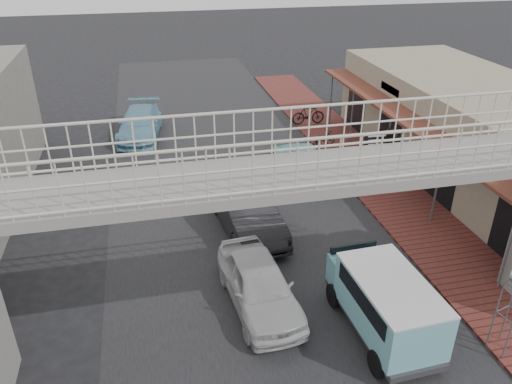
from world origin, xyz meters
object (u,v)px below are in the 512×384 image
angkot_far (140,123)px  arrow_sign (393,141)px  white_hatchback (259,284)px  angkot_van (386,298)px  angkot_curb (303,160)px  motorcycle_far (308,114)px  motorcycle_near (322,139)px  dark_sedan (246,210)px

angkot_far → arrow_sign: 13.52m
white_hatchback → angkot_far: 15.03m
angkot_van → arrow_sign: arrow_sign is taller
angkot_curb → angkot_van: (-1.04, -10.39, 0.60)m
angkot_van → motorcycle_far: angkot_van is taller
motorcycle_near → motorcycle_far: (0.41, 3.41, 0.14)m
motorcycle_near → motorcycle_far: bearing=-23.6°
motorcycle_near → motorcycle_far: motorcycle_far is taller
white_hatchback → angkot_curb: white_hatchback is taller
angkot_van → angkot_far: bearing=107.6°
dark_sedan → arrow_sign: arrow_sign is taller
arrow_sign → white_hatchback: bearing=-136.9°
angkot_van → motorcycle_far: 16.55m
dark_sedan → motorcycle_near: (5.30, 6.68, -0.29)m
dark_sedan → angkot_curb: bearing=44.4°
dark_sedan → angkot_far: dark_sedan is taller
white_hatchback → motorcycle_near: size_ratio=2.65×
dark_sedan → arrow_sign: 6.75m
angkot_far → motorcycle_far: size_ratio=2.71×
angkot_curb → arrow_sign: bearing=132.2°
angkot_van → motorcycle_near: (2.80, 12.82, -0.68)m
angkot_van → dark_sedan: bearing=109.6°
motorcycle_far → arrow_sign: 8.77m
angkot_curb → motorcycle_far: bearing=-114.4°
dark_sedan → arrow_sign: bearing=7.5°
angkot_curb → motorcycle_near: (1.76, 2.43, -0.08)m
angkot_curb → arrow_sign: arrow_sign is taller
white_hatchback → angkot_curb: 9.39m
arrow_sign → angkot_far: bearing=141.4°
angkot_far → arrow_sign: (9.99, -8.97, 1.62)m
motorcycle_near → angkot_far: bearing=50.0°
white_hatchback → arrow_sign: bearing=34.9°
angkot_far → motorcycle_near: 9.67m
motorcycle_far → motorcycle_near: bearing=173.4°
dark_sedan → motorcycle_far: size_ratio=2.66×
white_hatchback → angkot_far: bearing=97.0°
dark_sedan → motorcycle_near: dark_sedan is taller
angkot_van → motorcycle_near: bearing=75.2°
white_hatchback → angkot_far: size_ratio=0.85×
angkot_curb → motorcycle_near: bearing=-130.0°
dark_sedan → angkot_curb: dark_sedan is taller
motorcycle_near → arrow_sign: arrow_sign is taller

